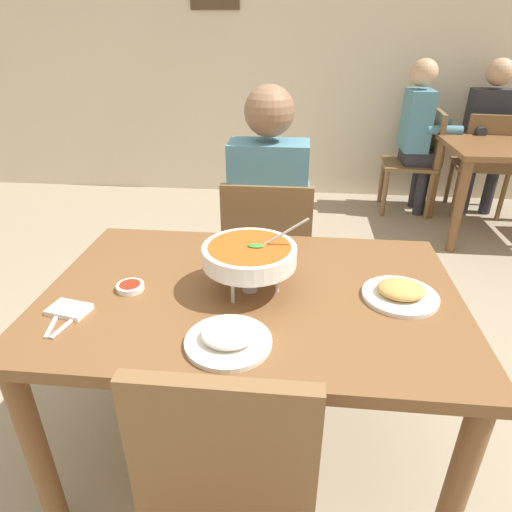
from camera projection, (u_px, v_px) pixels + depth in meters
name	position (u px, v px, depth m)	size (l,w,h in m)	color
ground_plane	(252.00, 446.00, 1.79)	(16.00, 16.00, 0.00)	gray
cafe_rear_partition	(290.00, 31.00, 3.96)	(10.00, 0.10, 3.00)	beige
dining_table_main	(252.00, 316.00, 1.49)	(1.36, 0.89, 0.74)	brown
chair_diner_main	(268.00, 254.00, 2.20)	(0.44, 0.44, 0.90)	brown
diner_main	(269.00, 207.00, 2.12)	(0.40, 0.45, 1.31)	#2D2D38
curry_bowl	(250.00, 255.00, 1.39)	(0.33, 0.30, 0.26)	silver
rice_plate	(228.00, 338.00, 1.19)	(0.24, 0.24, 0.06)	white
appetizer_plate	(401.00, 293.00, 1.40)	(0.24, 0.24, 0.06)	white
sauce_dish	(130.00, 287.00, 1.44)	(0.09, 0.09, 0.02)	white
napkin_folded	(69.00, 310.00, 1.33)	(0.12, 0.08, 0.02)	white
fork_utensil	(55.00, 320.00, 1.29)	(0.01, 0.17, 0.01)	silver
spoon_utensil	(71.00, 321.00, 1.29)	(0.01, 0.17, 0.01)	silver
dining_table_far	(512.00, 162.00, 3.35)	(1.00, 0.80, 0.74)	brown
chair_bg_left	(420.00, 157.00, 3.89)	(0.47, 0.47, 0.90)	brown
chair_bg_middle	(484.00, 159.00, 3.81)	(0.49, 0.49, 0.90)	brown
patron_bg_left	(420.00, 129.00, 3.80)	(0.45, 0.40, 1.31)	#2D2D38
patron_bg_middle	(489.00, 129.00, 3.81)	(0.40, 0.45, 1.31)	#2D2D38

